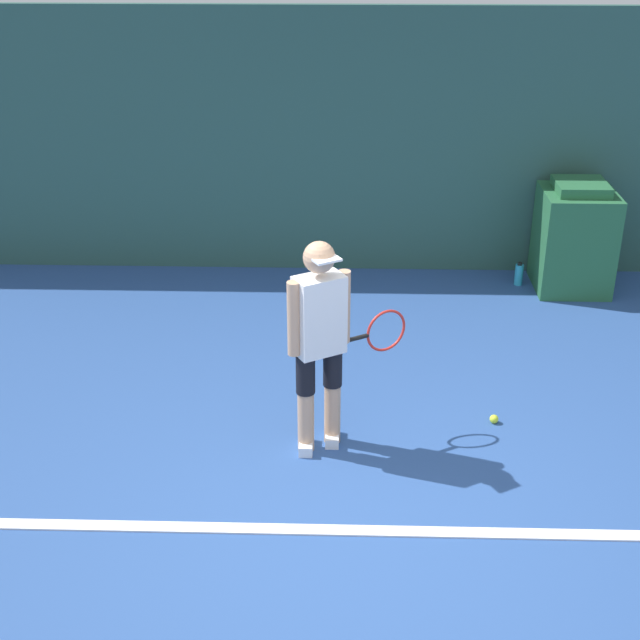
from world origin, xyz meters
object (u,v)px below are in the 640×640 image
object	(u,v)px
tennis_ball	(494,419)
water_bottle	(519,274)
tennis_player	(321,338)
covered_chair	(574,238)

from	to	relation	value
tennis_ball	water_bottle	bearing A→B (deg)	76.57
tennis_player	water_bottle	size ratio (longest dim) A/B	6.57
tennis_ball	water_bottle	size ratio (longest dim) A/B	0.28
tennis_player	water_bottle	distance (m)	3.68
covered_chair	water_bottle	distance (m)	0.66
tennis_ball	covered_chair	distance (m)	2.92
tennis_ball	covered_chair	bearing A→B (deg)	66.49
tennis_ball	water_bottle	xyz separation A→B (m)	(0.64, 2.67, 0.08)
tennis_ball	water_bottle	world-z (taller)	water_bottle
tennis_player	tennis_ball	world-z (taller)	tennis_player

